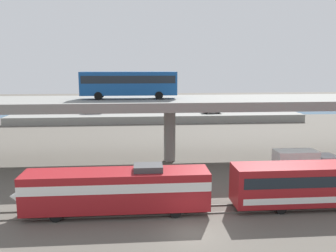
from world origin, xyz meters
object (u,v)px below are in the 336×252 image
train_locomotive (108,189)px  parked_car_2 (146,108)px  parked_car_0 (210,108)px  parked_car_1 (92,110)px  parked_car_3 (211,110)px  transit_bus_on_overpass (129,82)px  service_truck_west (303,162)px

train_locomotive → parked_car_2: train_locomotive is taller
parked_car_0 → parked_car_2: size_ratio=1.15×
parked_car_1 → parked_car_3: (26.79, -1.71, -0.00)m
parked_car_0 → transit_bus_on_overpass: bearing=-116.7°
service_truck_west → parked_car_1: (-28.88, 41.75, 0.80)m
train_locomotive → parked_car_3: (18.79, 48.17, 0.24)m
service_truck_west → parked_car_1: bearing=124.7°
service_truck_west → parked_car_2: size_ratio=1.67×
train_locomotive → service_truck_west: bearing=-158.7°
transit_bus_on_overpass → service_truck_west: 22.70m
train_locomotive → parked_car_1: 50.52m
transit_bus_on_overpass → service_truck_west: transit_bus_on_overpass is taller
train_locomotive → parked_car_2: bearing=-94.4°
service_truck_west → parked_car_1: size_ratio=1.50×
parked_car_3 → parked_car_1: bearing=176.3°
service_truck_west → parked_car_2: bearing=110.5°
transit_bus_on_overpass → parked_car_3: size_ratio=2.72×
service_truck_west → parked_car_3: size_ratio=1.54×
parked_car_2 → parked_car_3: same height
transit_bus_on_overpass → parked_car_3: transit_bus_on_overpass is taller
train_locomotive → parked_car_3: 51.71m
train_locomotive → parked_car_0: 54.36m
train_locomotive → service_truck_west: 22.42m
service_truck_west → parked_car_0: (-1.91, 42.81, 0.80)m
train_locomotive → parked_car_3: train_locomotive is taller
transit_bus_on_overpass → parked_car_0: transit_bus_on_overpass is taller
parked_car_2 → parked_car_3: bearing=-18.7°
train_locomotive → transit_bus_on_overpass: 18.05m
transit_bus_on_overpass → parked_car_2: size_ratio=2.94×
parked_car_1 → parked_car_3: bearing=-3.7°
service_truck_west → parked_car_3: 40.10m
parked_car_0 → parked_car_1: (-26.97, -1.06, -0.00)m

